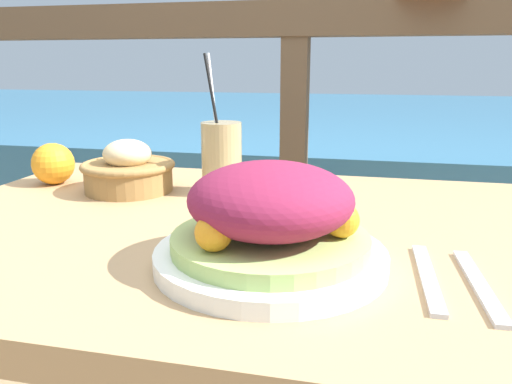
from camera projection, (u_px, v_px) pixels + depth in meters
The scene contains 9 objects.
patio_table at pixel (225, 296), 0.77m from camera, with size 0.96×0.70×0.74m.
railing_fence at pixel (295, 112), 1.37m from camera, with size 2.80×0.08×1.12m.
sea_backdrop at pixel (342, 150), 3.86m from camera, with size 12.00×4.00×0.62m.
salad_plate at pixel (270, 222), 0.57m from camera, with size 0.27×0.27×0.12m.
drink_glass at pixel (222, 158), 0.88m from camera, with size 0.07×0.07×0.24m.
bread_basket at pixel (128, 171), 0.91m from camera, with size 0.17×0.17×0.09m.
fork at pixel (428, 277), 0.54m from camera, with size 0.02×0.18×0.00m.
knife at pixel (479, 284), 0.52m from camera, with size 0.03×0.18×0.00m.
orange_near_basket at pixel (53, 164), 0.96m from camera, with size 0.08×0.08×0.08m.
Camera 1 is at (0.20, -0.67, 0.97)m, focal length 35.00 mm.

